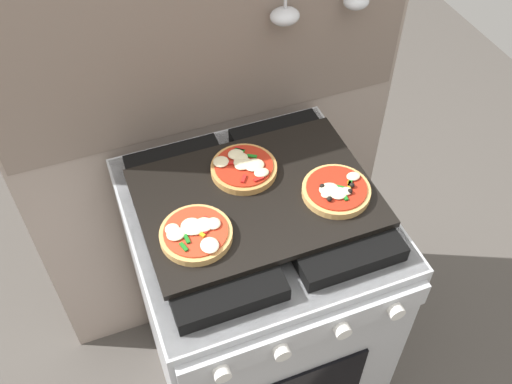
{
  "coord_description": "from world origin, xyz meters",
  "views": [
    {
      "loc": [
        -0.32,
        -0.84,
        1.91
      ],
      "look_at": [
        0.0,
        0.0,
        0.93
      ],
      "focal_mm": 40.97,
      "sensor_mm": 36.0,
      "label": 1
    }
  ],
  "objects_px": {
    "baking_tray": "(256,197)",
    "pizza_left": "(196,233)",
    "pizza_center": "(242,168)",
    "pizza_right": "(336,190)",
    "stove": "(256,303)"
  },
  "relations": [
    {
      "from": "stove",
      "to": "pizza_center",
      "type": "distance_m",
      "value": 0.49
    },
    {
      "from": "stove",
      "to": "pizza_left",
      "type": "bearing_deg",
      "value": -157.77
    },
    {
      "from": "stove",
      "to": "pizza_center",
      "type": "xyz_separation_m",
      "value": [
        -0.0,
        0.08,
        0.48
      ]
    },
    {
      "from": "pizza_left",
      "to": "pizza_center",
      "type": "xyz_separation_m",
      "value": [
        0.16,
        0.15,
        0.0
      ]
    },
    {
      "from": "baking_tray",
      "to": "pizza_center",
      "type": "bearing_deg",
      "value": 92.78
    },
    {
      "from": "stove",
      "to": "pizza_left",
      "type": "height_order",
      "value": "pizza_left"
    },
    {
      "from": "baking_tray",
      "to": "pizza_right",
      "type": "height_order",
      "value": "pizza_right"
    },
    {
      "from": "pizza_right",
      "to": "baking_tray",
      "type": "bearing_deg",
      "value": 159.85
    },
    {
      "from": "baking_tray",
      "to": "pizza_right",
      "type": "relative_size",
      "value": 3.42
    },
    {
      "from": "stove",
      "to": "baking_tray",
      "type": "relative_size",
      "value": 1.67
    },
    {
      "from": "baking_tray",
      "to": "pizza_left",
      "type": "height_order",
      "value": "pizza_left"
    },
    {
      "from": "pizza_left",
      "to": "pizza_center",
      "type": "bearing_deg",
      "value": 43.08
    },
    {
      "from": "baking_tray",
      "to": "pizza_right",
      "type": "bearing_deg",
      "value": -20.15
    },
    {
      "from": "stove",
      "to": "pizza_center",
      "type": "relative_size",
      "value": 5.69
    },
    {
      "from": "pizza_left",
      "to": "pizza_center",
      "type": "distance_m",
      "value": 0.22
    }
  ]
}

